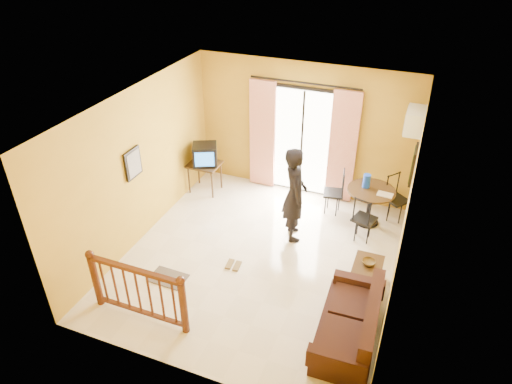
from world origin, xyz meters
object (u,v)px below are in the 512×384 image
at_px(coffee_table, 366,274).
at_px(dining_table, 371,197).
at_px(television, 205,155).
at_px(sofa, 352,326).
at_px(standing_person, 295,194).

bearing_deg(coffee_table, dining_table, 98.61).
distance_m(television, dining_table, 3.46).
height_order(sofa, standing_person, standing_person).
bearing_deg(standing_person, television, 43.76).
height_order(dining_table, sofa, sofa).
bearing_deg(standing_person, sofa, -169.17).
bearing_deg(sofa, dining_table, 93.27).
relative_size(television, dining_table, 0.70).
xyz_separation_m(coffee_table, standing_person, (-1.50, 0.86, 0.66)).
relative_size(television, standing_person, 0.35).
distance_m(television, coffee_table, 4.14).
bearing_deg(standing_person, coffee_table, -144.92).
distance_m(television, standing_person, 2.38).
bearing_deg(coffee_table, sofa, -89.94).
distance_m(coffee_table, standing_person, 1.85).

